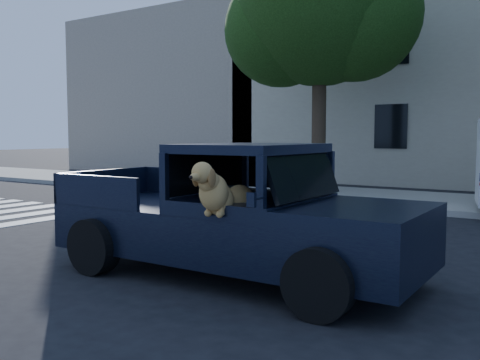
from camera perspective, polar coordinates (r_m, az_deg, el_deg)
The scene contains 5 objects.
ground at distance 6.83m, azimuth 3.58°, elevation -11.30°, with size 120.00×120.00×0.00m, color black.
far_sidewalk at distance 15.34m, azimuth 21.26°, elevation -2.31°, with size 60.00×4.00×0.15m, color gray.
street_tree_left at distance 17.35m, azimuth 8.68°, elevation 17.49°, with size 6.00×5.20×8.60m.
building_left at distance 28.83m, azimuth -5.67°, elevation 9.00°, with size 12.00×6.00×8.00m, color tan.
pickup_truck at distance 7.20m, azimuth -1.17°, elevation -5.52°, with size 5.01×2.56×1.78m.
Camera 1 is at (3.31, -5.67, 1.90)m, focal length 40.00 mm.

